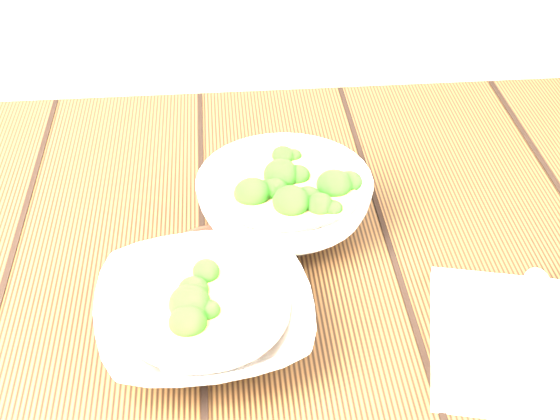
% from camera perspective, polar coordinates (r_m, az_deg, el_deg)
% --- Properties ---
extents(table, '(1.20, 0.80, 0.75)m').
position_cam_1_polar(table, '(0.88, -3.85, -11.17)').
color(table, '#3A2410').
rests_on(table, ground).
extents(soup_bowl_front, '(0.22, 0.22, 0.06)m').
position_cam_1_polar(soup_bowl_front, '(0.72, -5.52, -7.67)').
color(soup_bowl_front, silver).
rests_on(soup_bowl_front, table).
extents(soup_bowl_back, '(0.24, 0.24, 0.07)m').
position_cam_1_polar(soup_bowl_back, '(0.85, 0.32, 0.75)').
color(soup_bowl_back, silver).
rests_on(soup_bowl_back, table).
extents(trivet, '(0.13, 0.13, 0.03)m').
position_cam_1_polar(trivet, '(0.80, -4.81, -3.83)').
color(trivet, black).
rests_on(trivet, table).
extents(napkin, '(0.25, 0.22, 0.01)m').
position_cam_1_polar(napkin, '(0.76, 19.10, -9.38)').
color(napkin, beige).
rests_on(napkin, table).
extents(spoon_left, '(0.08, 0.17, 0.01)m').
position_cam_1_polar(spoon_left, '(0.78, 18.30, -6.85)').
color(spoon_left, '#BDB5A7').
rests_on(spoon_left, napkin).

